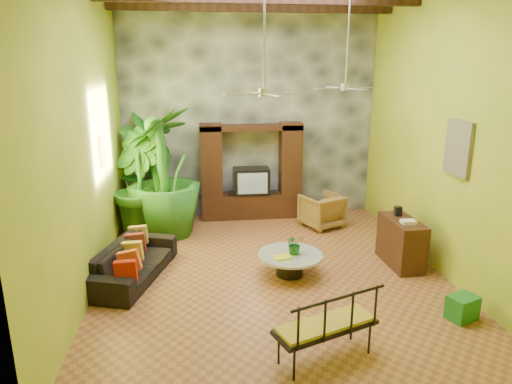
{
  "coord_description": "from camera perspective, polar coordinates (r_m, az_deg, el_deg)",
  "views": [
    {
      "loc": [
        -1.2,
        -7.45,
        3.6
      ],
      "look_at": [
        -0.25,
        0.2,
        1.45
      ],
      "focal_mm": 32.0,
      "sensor_mm": 36.0,
      "label": 1
    }
  ],
  "objects": [
    {
      "name": "ground",
      "position": [
        8.36,
        1.89,
        -9.95
      ],
      "size": [
        7.0,
        7.0,
        0.0
      ],
      "primitive_type": "plane",
      "color": "brown",
      "rests_on": "ground"
    },
    {
      "name": "back_wall",
      "position": [
        11.07,
        -0.84,
        9.86
      ],
      "size": [
        6.0,
        0.02,
        5.0
      ],
      "primitive_type": "cube",
      "color": "olive",
      "rests_on": "ground"
    },
    {
      "name": "left_wall",
      "position": [
        7.75,
        -20.57,
        6.41
      ],
      "size": [
        0.02,
        7.0,
        5.0
      ],
      "primitive_type": "cube",
      "color": "olive",
      "rests_on": "ground"
    },
    {
      "name": "right_wall",
      "position": [
        8.63,
        22.31,
        7.08
      ],
      "size": [
        0.02,
        7.0,
        5.0
      ],
      "primitive_type": "cube",
      "color": "olive",
      "rests_on": "ground"
    },
    {
      "name": "stone_accent_wall",
      "position": [
        11.01,
        -0.8,
        9.82
      ],
      "size": [
        5.98,
        0.1,
        4.98
      ],
      "primitive_type": "cube",
      "color": "#3C3F44",
      "rests_on": "ground"
    },
    {
      "name": "entertainment_center",
      "position": [
        10.98,
        -0.6,
        1.67
      ],
      "size": [
        2.4,
        0.55,
        2.3
      ],
      "color": "black",
      "rests_on": "ground"
    },
    {
      "name": "ceiling_fan_front",
      "position": [
        7.13,
        1.02,
        13.96
      ],
      "size": [
        1.28,
        1.28,
        1.86
      ],
      "color": "#AEAFB3",
      "rests_on": "ceiling"
    },
    {
      "name": "ceiling_fan_back",
      "position": [
        9.1,
        11.19,
        14.03
      ],
      "size": [
        1.28,
        1.28,
        1.86
      ],
      "color": "#AEAFB3",
      "rests_on": "ceiling"
    },
    {
      "name": "wall_art_mask",
      "position": [
        8.76,
        -18.62,
        4.89
      ],
      "size": [
        0.06,
        0.32,
        0.55
      ],
      "primitive_type": "cube",
      "color": "#F2A31C",
      "rests_on": "left_wall"
    },
    {
      "name": "wall_art_painting",
      "position": [
        8.12,
        23.95,
        5.01
      ],
      "size": [
        0.06,
        0.7,
        0.9
      ],
      "primitive_type": "cube",
      "color": "#254D88",
      "rests_on": "right_wall"
    },
    {
      "name": "sofa",
      "position": [
        8.3,
        -15.07,
        -8.35
      ],
      "size": [
        1.42,
        2.28,
        0.62
      ],
      "primitive_type": "imported",
      "rotation": [
        0.0,
        0.0,
        1.27
      ],
      "color": "black",
      "rests_on": "ground"
    },
    {
      "name": "wicker_armchair",
      "position": [
        10.58,
        8.23,
        -2.32
      ],
      "size": [
        1.09,
        1.1,
        0.76
      ],
      "primitive_type": "imported",
      "rotation": [
        0.0,
        0.0,
        3.56
      ],
      "color": "olive",
      "rests_on": "ground"
    },
    {
      "name": "tall_plant_a",
      "position": [
        10.84,
        -13.19,
        2.82
      ],
      "size": [
        1.57,
        1.63,
        2.57
      ],
      "primitive_type": "imported",
      "rotation": [
        0.0,
        0.0,
        0.87
      ],
      "color": "#1C631A",
      "rests_on": "ground"
    },
    {
      "name": "tall_plant_b",
      "position": [
        10.0,
        -14.69,
        0.97
      ],
      "size": [
        1.48,
        1.6,
        2.34
      ],
      "primitive_type": "imported",
      "rotation": [
        0.0,
        0.0,
        2.0
      ],
      "color": "#255E18",
      "rests_on": "ground"
    },
    {
      "name": "tall_plant_c",
      "position": [
        9.9,
        -11.47,
        2.39
      ],
      "size": [
        2.1,
        2.1,
        2.79
      ],
      "primitive_type": "imported",
      "rotation": [
        0.0,
        0.0,
        4.25
      ],
      "color": "#286C1C",
      "rests_on": "ground"
    },
    {
      "name": "coffee_table",
      "position": [
        8.17,
        4.25,
        -8.64
      ],
      "size": [
        1.14,
        1.14,
        0.4
      ],
      "rotation": [
        0.0,
        0.0,
        0.26
      ],
      "color": "black",
      "rests_on": "ground"
    },
    {
      "name": "centerpiece_plant",
      "position": [
        8.06,
        4.87,
        -6.48
      ],
      "size": [
        0.4,
        0.37,
        0.36
      ],
      "primitive_type": "imported",
      "rotation": [
        0.0,
        0.0,
        0.32
      ],
      "color": "#17591E",
      "rests_on": "coffee_table"
    },
    {
      "name": "yellow_tray",
      "position": [
        7.93,
        3.33,
        -8.13
      ],
      "size": [
        0.34,
        0.27,
        0.03
      ],
      "primitive_type": "cube",
      "rotation": [
        0.0,
        0.0,
        0.21
      ],
      "color": "gold",
      "rests_on": "coffee_table"
    },
    {
      "name": "iron_bench",
      "position": [
        5.88,
        8.94,
        -15.92
      ],
      "size": [
        1.41,
        0.94,
        0.57
      ],
      "rotation": [
        0.0,
        0.0,
        0.36
      ],
      "color": "black",
      "rests_on": "ground"
    },
    {
      "name": "side_console",
      "position": [
        8.9,
        17.69,
        -6.01
      ],
      "size": [
        0.53,
        1.12,
        0.88
      ],
      "primitive_type": "cube",
      "rotation": [
        0.0,
        0.0,
        0.03
      ],
      "color": "#3A2412",
      "rests_on": "ground"
    },
    {
      "name": "green_bin",
      "position": [
        7.52,
        24.38,
        -13.02
      ],
      "size": [
        0.5,
        0.44,
        0.36
      ],
      "primitive_type": "cube",
      "rotation": [
        0.0,
        0.0,
        0.38
      ],
      "color": "#1C6B2E",
      "rests_on": "ground"
    }
  ]
}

